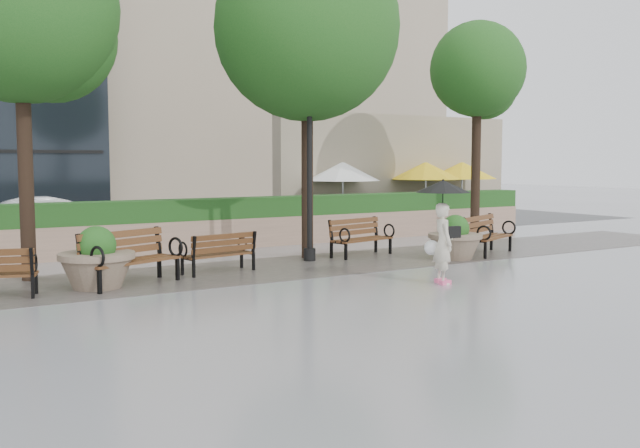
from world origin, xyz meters
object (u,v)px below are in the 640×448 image
lamppost (309,183)px  bench_3 (361,245)px  bench_4 (488,243)px  pedestrian (443,221)px  bench_2 (219,261)px  planter_left (97,264)px  car_right (56,222)px  bench_1 (131,270)px  planter_right (455,242)px

lamppost → bench_3: bearing=2.4°
bench_3 → bench_4: 3.22m
bench_4 → pedestrian: (-3.84, -2.61, 0.91)m
bench_4 → bench_2: bearing=149.7°
planter_left → lamppost: bearing=11.5°
bench_2 → bench_3: bearing=178.4°
planter_left → lamppost: lamppost is taller
bench_2 → car_right: size_ratio=0.40×
bench_1 → bench_2: 2.10m
planter_left → planter_right: size_ratio=1.08×
bench_3 → pedestrian: pedestrian is taller
planter_right → lamppost: (-3.09, 1.59, 1.41)m
bench_4 → planter_right: size_ratio=1.51×
bench_4 → lamppost: size_ratio=0.46×
planter_right → car_right: size_ratio=0.31×
bench_4 → planter_left: planter_left is taller
bench_2 → bench_4: size_ratio=0.85×
bench_1 → bench_4: (8.98, -0.28, -0.02)m
planter_left → car_right: (0.76, 7.21, 0.23)m
bench_2 → pedestrian: 4.73m
bench_3 → lamppost: bearing=169.7°
planter_right → car_right: (-7.51, 7.74, 0.26)m
planter_left → lamppost: (5.19, 1.06, 1.38)m
planter_right → car_right: 10.79m
bench_2 → bench_3: bench_3 is taller
bench_2 → pedestrian: pedestrian is taller
bench_1 → bench_4: bench_1 is taller
bench_4 → pedestrian: size_ratio=0.98×
car_right → lamppost: bearing=-144.7°
bench_2 → lamppost: 3.04m
lamppost → car_right: (-4.42, 6.15, -1.15)m
bench_3 → planter_right: size_ratio=1.42×
bench_2 → bench_4: bearing=163.3°
planter_left → pedestrian: bearing=-26.7°
pedestrian → car_right: bearing=46.9°
bench_2 → bench_3: (4.06, 0.60, 0.02)m
planter_right → car_right: bearing=134.1°
bench_3 → pedestrian: bearing=-115.8°
car_right → bench_1: bearing=178.4°
bench_3 → lamppost: 2.18m
bench_3 → car_right: 8.52m
planter_left → lamppost: size_ratio=0.33×
planter_right → lamppost: bearing=152.7°
planter_left → car_right: size_ratio=0.33×
lamppost → pedestrian: (0.58, -3.96, -0.63)m
bench_1 → car_right: size_ratio=0.49×
bench_2 → bench_4: (6.96, -0.82, 0.04)m
planter_left → car_right: car_right is taller
car_right → pedestrian: (5.00, -10.11, 0.52)m
planter_right → pedestrian: size_ratio=0.65×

